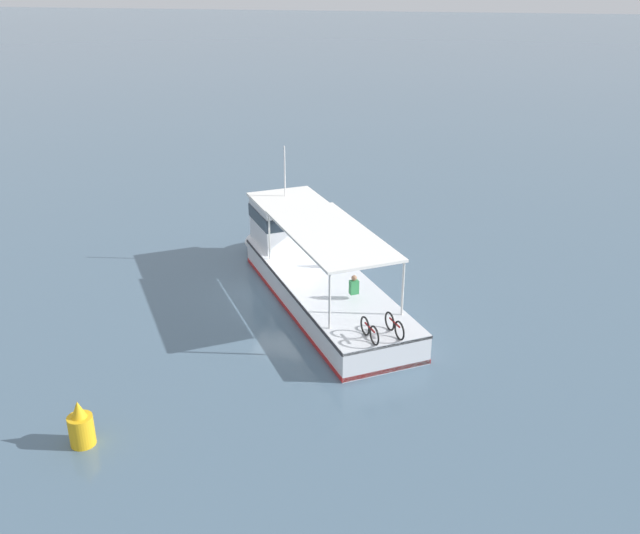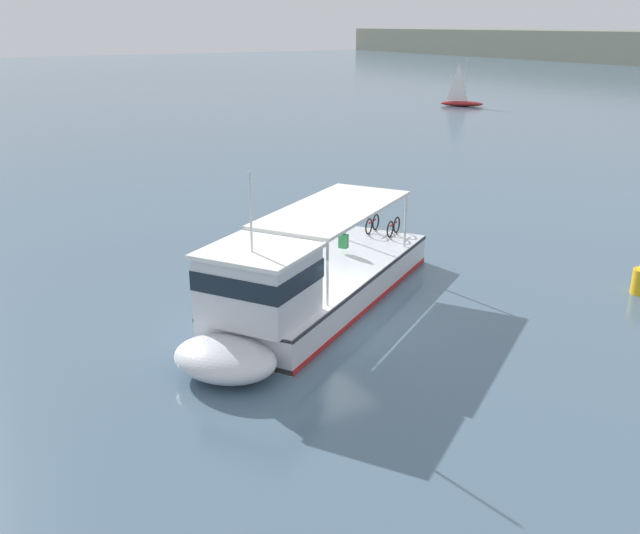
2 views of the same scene
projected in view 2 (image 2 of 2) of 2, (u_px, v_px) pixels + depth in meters
name	position (u px, v px, depth m)	size (l,w,h in m)	color
ground_plane	(327.00, 327.00, 21.99)	(400.00, 400.00, 0.00)	slate
ferry_main	(305.00, 288.00, 22.40)	(9.55, 12.32, 5.32)	silver
sailboat_far_left	(461.00, 101.00, 79.84)	(4.39, 4.38, 5.40)	maroon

